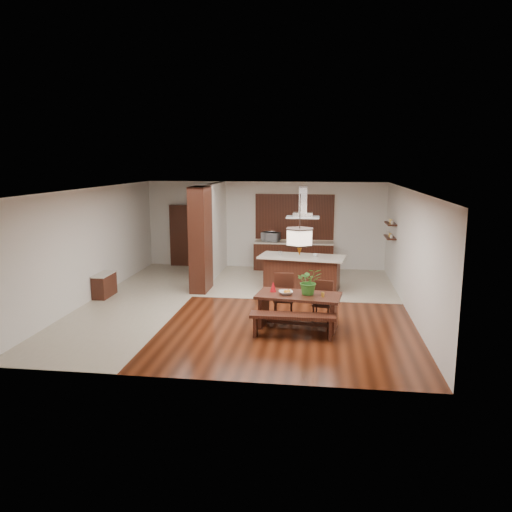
# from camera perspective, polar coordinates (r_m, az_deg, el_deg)

# --- Properties ---
(room_shell) EXTENTS (9.00, 9.04, 2.92)m
(room_shell) POSITION_cam_1_polar(r_m,az_deg,el_deg) (12.30, -1.39, 3.75)
(room_shell) COLOR #361509
(room_shell) RESTS_ON ground
(tile_hallway) EXTENTS (2.50, 9.00, 0.01)m
(tile_hallway) POSITION_cam_1_polar(r_m,az_deg,el_deg) (13.41, -13.08, -4.91)
(tile_hallway) COLOR beige
(tile_hallway) RESTS_ON ground
(tile_kitchen) EXTENTS (5.50, 4.00, 0.01)m
(tile_kitchen) POSITION_cam_1_polar(r_m,az_deg,el_deg) (15.00, 4.86, -2.98)
(tile_kitchen) COLOR beige
(tile_kitchen) RESTS_ON ground
(soffit_band) EXTENTS (8.00, 9.00, 0.02)m
(soffit_band) POSITION_cam_1_polar(r_m,az_deg,el_deg) (12.23, -1.41, 7.58)
(soffit_band) COLOR #442611
(soffit_band) RESTS_ON room_shell
(partition_pier) EXTENTS (0.45, 1.00, 2.90)m
(partition_pier) POSITION_cam_1_polar(r_m,az_deg,el_deg) (13.83, -6.35, 1.91)
(partition_pier) COLOR black
(partition_pier) RESTS_ON ground
(partition_stub) EXTENTS (0.18, 2.40, 2.90)m
(partition_stub) POSITION_cam_1_polar(r_m,az_deg,el_deg) (15.85, -4.53, 3.08)
(partition_stub) COLOR silver
(partition_stub) RESTS_ON ground
(hallway_console) EXTENTS (0.37, 0.88, 0.63)m
(hallway_console) POSITION_cam_1_polar(r_m,az_deg,el_deg) (13.91, -16.94, -3.21)
(hallway_console) COLOR black
(hallway_console) RESTS_ON ground
(hallway_doorway) EXTENTS (1.10, 0.20, 2.10)m
(hallway_doorway) POSITION_cam_1_polar(r_m,az_deg,el_deg) (17.28, -7.98, 2.31)
(hallway_doorway) COLOR black
(hallway_doorway) RESTS_ON ground
(rear_counter) EXTENTS (2.60, 0.62, 0.95)m
(rear_counter) POSITION_cam_1_polar(r_m,az_deg,el_deg) (16.58, 4.31, 0.01)
(rear_counter) COLOR black
(rear_counter) RESTS_ON ground
(kitchen_window) EXTENTS (2.60, 0.08, 1.50)m
(kitchen_window) POSITION_cam_1_polar(r_m,az_deg,el_deg) (16.64, 4.43, 4.49)
(kitchen_window) COLOR #A36630
(kitchen_window) RESTS_ON room_shell
(shelf_lower) EXTENTS (0.26, 0.90, 0.04)m
(shelf_lower) POSITION_cam_1_polar(r_m,az_deg,el_deg) (14.95, 15.06, 2.08)
(shelf_lower) COLOR black
(shelf_lower) RESTS_ON room_shell
(shelf_upper) EXTENTS (0.26, 0.90, 0.04)m
(shelf_upper) POSITION_cam_1_polar(r_m,az_deg,el_deg) (14.90, 15.13, 3.60)
(shelf_upper) COLOR black
(shelf_upper) RESTS_ON room_shell
(dining_table) EXTENTS (1.89, 1.12, 0.74)m
(dining_table) POSITION_cam_1_polar(r_m,az_deg,el_deg) (10.87, 4.88, -5.39)
(dining_table) COLOR black
(dining_table) RESTS_ON ground
(dining_bench) EXTENTS (1.76, 0.40, 0.49)m
(dining_bench) POSITION_cam_1_polar(r_m,az_deg,el_deg) (10.36, 4.20, -7.96)
(dining_bench) COLOR black
(dining_bench) RESTS_ON ground
(dining_chair_left) EXTENTS (0.47, 0.47, 1.03)m
(dining_chair_left) POSITION_cam_1_polar(r_m,az_deg,el_deg) (11.48, 3.17, -4.67)
(dining_chair_left) COLOR black
(dining_chair_left) RESTS_ON ground
(dining_chair_right) EXTENTS (0.47, 0.47, 0.91)m
(dining_chair_right) POSITION_cam_1_polar(r_m,az_deg,el_deg) (11.35, 7.60, -5.23)
(dining_chair_right) COLOR black
(dining_chair_right) RESTS_ON ground
(pendant_lantern) EXTENTS (0.64, 0.64, 1.31)m
(pendant_lantern) POSITION_cam_1_polar(r_m,az_deg,el_deg) (10.53, 5.03, 3.52)
(pendant_lantern) COLOR beige
(pendant_lantern) RESTS_ON room_shell
(foliage_plant) EXTENTS (0.62, 0.57, 0.59)m
(foliage_plant) POSITION_cam_1_polar(r_m,az_deg,el_deg) (10.76, 6.08, -2.87)
(foliage_plant) COLOR #316F25
(foliage_plant) RESTS_ON dining_table
(fruit_bowl) EXTENTS (0.36, 0.36, 0.07)m
(fruit_bowl) POSITION_cam_1_polar(r_m,az_deg,el_deg) (10.79, 3.42, -4.20)
(fruit_bowl) COLOR beige
(fruit_bowl) RESTS_ON dining_table
(napkin_cone) EXTENTS (0.16, 0.16, 0.22)m
(napkin_cone) POSITION_cam_1_polar(r_m,az_deg,el_deg) (10.97, 1.98, -3.53)
(napkin_cone) COLOR #AE0C13
(napkin_cone) RESTS_ON dining_table
(gold_ornament) EXTENTS (0.08, 0.08, 0.10)m
(gold_ornament) POSITION_cam_1_polar(r_m,az_deg,el_deg) (10.67, 7.65, -4.38)
(gold_ornament) COLOR gold
(gold_ornament) RESTS_ON dining_table
(kitchen_island) EXTENTS (2.48, 1.36, 0.97)m
(kitchen_island) POSITION_cam_1_polar(r_m,az_deg,el_deg) (14.07, 5.27, -1.86)
(kitchen_island) COLOR black
(kitchen_island) RESTS_ON ground
(range_hood) EXTENTS (0.90, 0.55, 0.87)m
(range_hood) POSITION_cam_1_polar(r_m,az_deg,el_deg) (13.78, 5.41, 6.15)
(range_hood) COLOR silver
(range_hood) RESTS_ON room_shell
(island_cup) EXTENTS (0.14, 0.14, 0.10)m
(island_cup) POSITION_cam_1_polar(r_m,az_deg,el_deg) (13.83, 6.80, 0.10)
(island_cup) COLOR white
(island_cup) RESTS_ON kitchen_island
(microwave) EXTENTS (0.65, 0.52, 0.31)m
(microwave) POSITION_cam_1_polar(r_m,az_deg,el_deg) (16.50, 1.69, 2.21)
(microwave) COLOR silver
(microwave) RESTS_ON rear_counter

